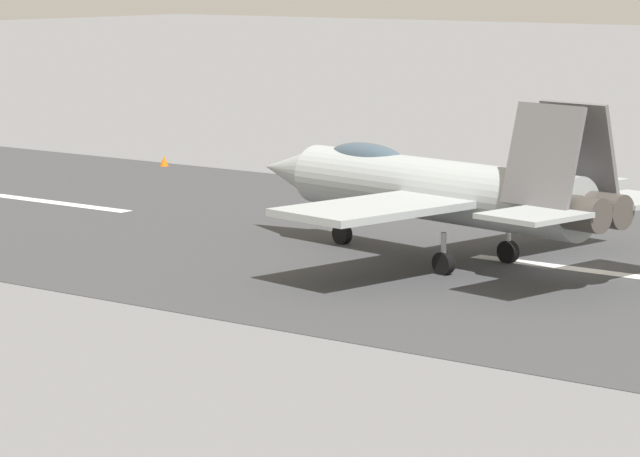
# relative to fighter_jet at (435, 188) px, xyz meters

# --- Properties ---
(ground_plane) EXTENTS (400.00, 400.00, 0.00)m
(ground_plane) POSITION_rel_fighter_jet_xyz_m (-5.06, -1.57, -2.51)
(ground_plane) COLOR slate
(runway_strip) EXTENTS (240.00, 26.00, 0.02)m
(runway_strip) POSITION_rel_fighter_jet_xyz_m (-5.08, -1.57, -2.50)
(runway_strip) COLOR #3D3E40
(runway_strip) RESTS_ON ground
(fighter_jet) EXTENTS (16.78, 14.45, 5.72)m
(fighter_jet) POSITION_rel_fighter_jet_xyz_m (0.00, 0.00, 0.00)
(fighter_jet) COLOR #A1A8A9
(fighter_jet) RESTS_ON ground
(marker_cone_mid) EXTENTS (0.44, 0.44, 0.55)m
(marker_cone_mid) POSITION_rel_fighter_jet_xyz_m (6.63, -13.56, -2.24)
(marker_cone_mid) COLOR orange
(marker_cone_mid) RESTS_ON ground
(marker_cone_far) EXTENTS (0.44, 0.44, 0.55)m
(marker_cone_far) POSITION_rel_fighter_jet_xyz_m (25.02, -13.56, -2.24)
(marker_cone_far) COLOR orange
(marker_cone_far) RESTS_ON ground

